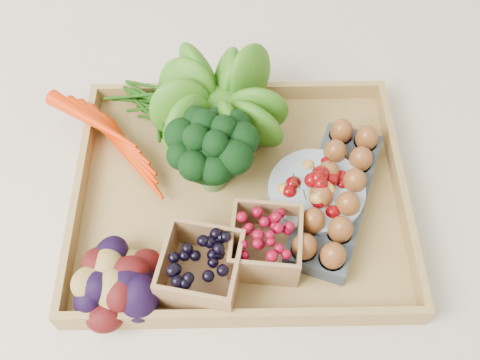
{
  "coord_description": "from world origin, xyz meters",
  "views": [
    {
      "loc": [
        -0.01,
        -0.47,
        0.79
      ],
      "look_at": [
        0.0,
        0.0,
        0.06
      ],
      "focal_mm": 40.0,
      "sensor_mm": 36.0,
      "label": 1
    }
  ],
  "objects_px": {
    "broccoli": "(212,163)",
    "egg_carton": "(335,198)",
    "tray": "(240,197)",
    "cherry_bowl": "(315,195)"
  },
  "relations": [
    {
      "from": "broccoli",
      "to": "egg_carton",
      "type": "height_order",
      "value": "broccoli"
    },
    {
      "from": "tray",
      "to": "cherry_bowl",
      "type": "relative_size",
      "value": 3.46
    },
    {
      "from": "cherry_bowl",
      "to": "egg_carton",
      "type": "distance_m",
      "value": 0.03
    },
    {
      "from": "tray",
      "to": "egg_carton",
      "type": "xyz_separation_m",
      "value": [
        0.16,
        -0.02,
        0.02
      ]
    },
    {
      "from": "broccoli",
      "to": "cherry_bowl",
      "type": "height_order",
      "value": "broccoli"
    },
    {
      "from": "tray",
      "to": "broccoli",
      "type": "bearing_deg",
      "value": 149.71
    },
    {
      "from": "broccoli",
      "to": "egg_carton",
      "type": "bearing_deg",
      "value": -12.83
    },
    {
      "from": "cherry_bowl",
      "to": "broccoli",
      "type": "bearing_deg",
      "value": 165.97
    },
    {
      "from": "cherry_bowl",
      "to": "egg_carton",
      "type": "relative_size",
      "value": 0.57
    },
    {
      "from": "tray",
      "to": "egg_carton",
      "type": "height_order",
      "value": "egg_carton"
    }
  ]
}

